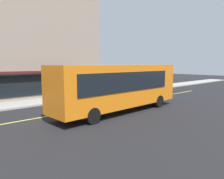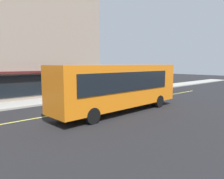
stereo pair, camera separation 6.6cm
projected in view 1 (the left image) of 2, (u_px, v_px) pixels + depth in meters
The scene contains 6 objects.
ground at pixel (79, 111), 16.04m from camera, with size 120.00×120.00×0.00m, color black.
sidewalk at pixel (48, 101), 19.92m from camera, with size 80.00×3.02×0.15m, color #9E9B93.
lane_centre_stripe at pixel (79, 111), 16.04m from camera, with size 36.00×0.16×0.01m, color #D8D14C.
bus at pixel (120, 85), 15.54m from camera, with size 11.22×2.94×3.50m.
traffic_light at pixel (106, 73), 23.37m from camera, with size 0.30×0.52×3.20m.
car_black at pixel (156, 86), 26.93m from camera, with size 4.36×1.97×1.52m.
Camera 1 is at (-8.69, -13.35, 3.57)m, focal length 33.58 mm.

